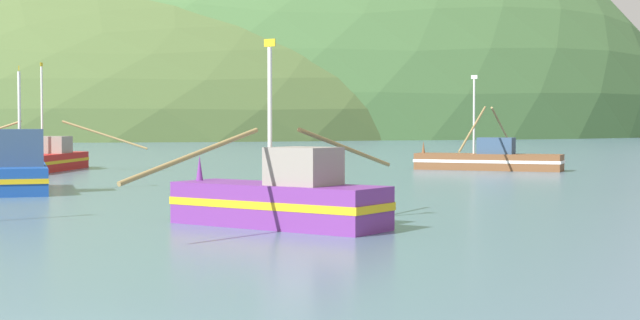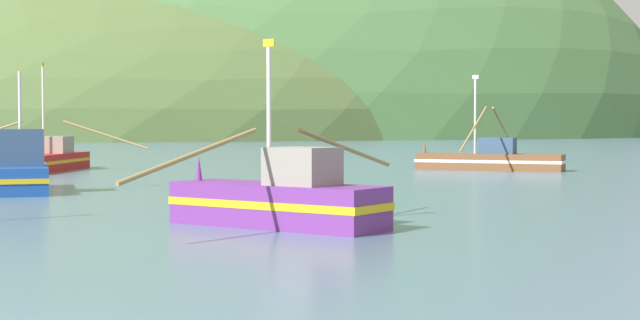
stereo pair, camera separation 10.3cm
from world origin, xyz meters
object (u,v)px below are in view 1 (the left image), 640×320
at_px(fishing_boat_red, 43,160).
at_px(fishing_boat_purple, 282,199).
at_px(fishing_boat_blue, 20,173).
at_px(fishing_boat_brown, 489,159).

bearing_deg(fishing_boat_red, fishing_boat_purple, 31.17).
bearing_deg(fishing_boat_purple, fishing_boat_blue, -15.34).
xyz_separation_m(fishing_boat_red, fishing_boat_blue, (5.06, -15.90, 0.12)).
relative_size(fishing_boat_blue, fishing_boat_brown, 0.51).
height_order(fishing_boat_red, fishing_boat_brown, fishing_boat_red).
distance_m(fishing_boat_purple, fishing_boat_brown, 31.90).
distance_m(fishing_boat_purple, fishing_boat_blue, 16.90).
height_order(fishing_boat_blue, fishing_boat_brown, fishing_boat_brown).
height_order(fishing_boat_purple, fishing_boat_red, fishing_boat_red).
height_order(fishing_boat_red, fishing_boat_blue, fishing_boat_red).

